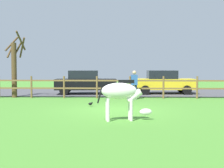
# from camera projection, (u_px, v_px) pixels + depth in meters

# --- Properties ---
(ground_plane) EXTENTS (60.00, 60.00, 0.00)m
(ground_plane) POSITION_uv_depth(u_px,v_px,m) (116.00, 110.00, 13.70)
(ground_plane) COLOR #47842D
(parking_asphalt) EXTENTS (28.00, 7.40, 0.05)m
(parking_asphalt) POSITION_uv_depth(u_px,v_px,m) (119.00, 92.00, 22.98)
(parking_asphalt) COLOR #47474C
(parking_asphalt) RESTS_ON ground_plane
(paddock_fence) EXTENTS (21.55, 0.11, 1.30)m
(paddock_fence) POSITION_uv_depth(u_px,v_px,m) (113.00, 86.00, 18.66)
(paddock_fence) COLOR brown
(paddock_fence) RESTS_ON ground_plane
(bare_tree) EXTENTS (1.37, 1.37, 3.97)m
(bare_tree) POSITION_uv_depth(u_px,v_px,m) (15.00, 66.00, 19.19)
(bare_tree) COLOR #513A23
(bare_tree) RESTS_ON ground_plane
(zebra) EXTENTS (1.92, 0.70, 1.41)m
(zebra) POSITION_uv_depth(u_px,v_px,m) (122.00, 94.00, 10.95)
(zebra) COLOR white
(zebra) RESTS_ON ground_plane
(crow_on_grass) EXTENTS (0.22, 0.10, 0.20)m
(crow_on_grass) POSITION_uv_depth(u_px,v_px,m) (91.00, 104.00, 14.93)
(crow_on_grass) COLOR black
(crow_on_grass) RESTS_ON ground_plane
(parked_car_black) EXTENTS (4.11, 2.11, 1.56)m
(parked_car_black) POSITION_uv_depth(u_px,v_px,m) (85.00, 82.00, 21.10)
(parked_car_black) COLOR black
(parked_car_black) RESTS_ON parking_asphalt
(parked_car_yellow) EXTENTS (4.06, 2.01, 1.56)m
(parked_car_yellow) POSITION_uv_depth(u_px,v_px,m) (163.00, 82.00, 21.34)
(parked_car_yellow) COLOR yellow
(parked_car_yellow) RESTS_ON parking_asphalt
(visitor_near_fence) EXTENTS (0.38, 0.25, 1.64)m
(visitor_near_fence) POSITION_uv_depth(u_px,v_px,m) (134.00, 83.00, 18.10)
(visitor_near_fence) COLOR #232847
(visitor_near_fence) RESTS_ON ground_plane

